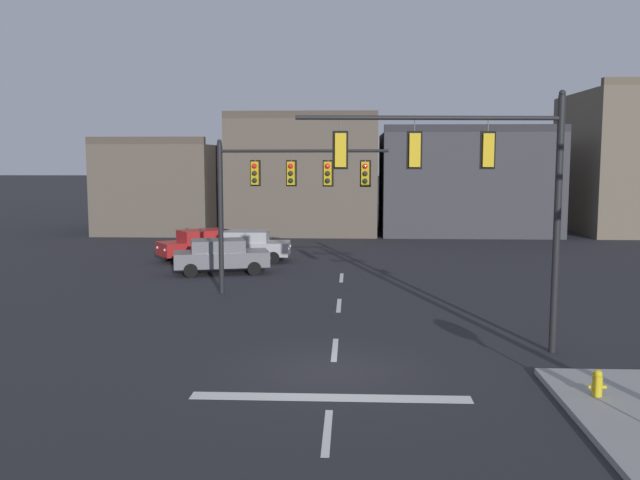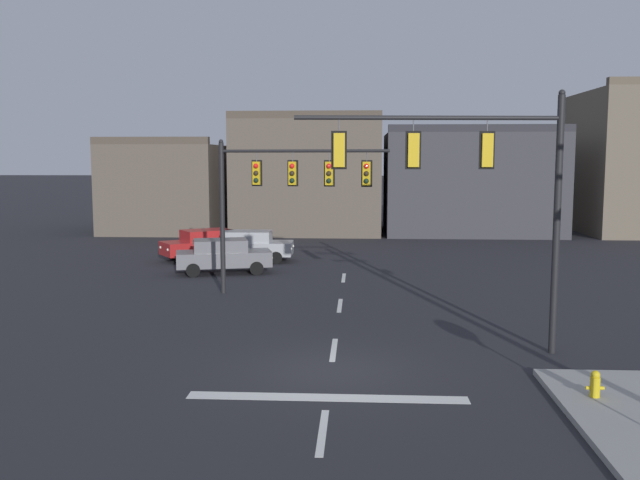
% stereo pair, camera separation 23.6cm
% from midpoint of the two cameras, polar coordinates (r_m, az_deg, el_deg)
% --- Properties ---
extents(ground_plane, '(400.00, 400.00, 0.00)m').
position_cam_midpoint_polar(ground_plane, '(18.15, 0.68, -10.65)').
color(ground_plane, '#232328').
extents(stop_bar_paint, '(6.40, 0.50, 0.01)m').
position_cam_midpoint_polar(stop_bar_paint, '(16.25, 0.43, -12.74)').
color(stop_bar_paint, silver).
rests_on(stop_bar_paint, ground).
extents(lane_centreline, '(0.16, 26.40, 0.01)m').
position_cam_midpoint_polar(lane_centreline, '(20.07, 0.88, -8.94)').
color(lane_centreline, silver).
rests_on(lane_centreline, ground).
extents(signal_mast_near_side, '(7.26, 0.82, 7.24)m').
position_cam_midpoint_polar(signal_mast_near_side, '(19.43, 12.32, 5.11)').
color(signal_mast_near_side, black).
rests_on(signal_mast_near_side, ground).
extents(signal_mast_far_side, '(6.70, 1.04, 6.15)m').
position_cam_midpoint_polar(signal_mast_far_side, '(27.34, -3.63, 4.49)').
color(signal_mast_far_side, black).
rests_on(signal_mast_far_side, ground).
extents(car_lot_nearside, '(4.65, 3.97, 1.61)m').
position_cam_midpoint_polar(car_lot_nearside, '(37.77, -9.83, -0.32)').
color(car_lot_nearside, '#A81E1E').
rests_on(car_lot_nearside, ground).
extents(car_lot_middle, '(4.48, 1.96, 1.61)m').
position_cam_midpoint_polar(car_lot_middle, '(36.84, -6.19, -0.44)').
color(car_lot_middle, '#9EA0A5').
rests_on(car_lot_middle, ground).
extents(car_lot_farside, '(4.71, 2.84, 1.61)m').
position_cam_midpoint_polar(car_lot_farside, '(33.19, -8.34, -1.26)').
color(car_lot_farside, slate).
rests_on(car_lot_farside, ground).
extents(fire_hydrant, '(0.40, 0.30, 0.75)m').
position_cam_midpoint_polar(fire_hydrant, '(16.97, 21.32, -11.20)').
color(fire_hydrant, gold).
rests_on(fire_hydrant, ground).
extents(building_row, '(44.42, 13.62, 10.64)m').
position_cam_midpoint_polar(building_row, '(52.77, 8.63, 5.28)').
color(building_row, brown).
rests_on(building_row, ground).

